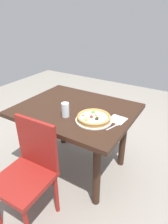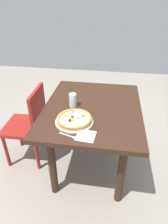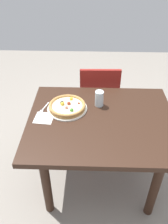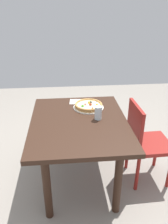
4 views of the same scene
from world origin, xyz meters
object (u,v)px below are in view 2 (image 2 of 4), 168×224
Objects in this scene: dining_table at (92,117)px; fork at (70,136)px; chair_near at (30,123)px; pizza at (74,119)px; plate at (74,121)px; drinking_glass at (73,100)px; napkin at (86,136)px.

dining_table is 6.92× the size of fork.
pizza is at bearing -118.13° from chair_near.
drinking_glass reaches higher than plate.
fork is 0.12m from napkin.
napkin is (0.44, 0.00, 0.11)m from dining_table.
dining_table is 0.33m from pizza.
drinking_glass is at bearing -156.13° from napkin.
fork is at bearing 2.28° from plate.
dining_table is at bearing 155.94° from pizza.
pizza is 0.21m from napkin.
plate reaches higher than fork.
drinking_glass reaches higher than fork.
drinking_glass is 0.47m from napkin.
pizza is 0.19m from fork.
pizza is at bearing 110.61° from fork.
chair_near is 0.77m from fork.
plate is at bearing 95.94° from pizza.
fork is (0.46, -0.11, 0.11)m from dining_table.
dining_table is 8.67× the size of drinking_glass.
dining_table is at bearing 94.50° from fork.
fork is 1.16× the size of napkin.
chair_near reaches higher than napkin.
chair_near is at bearing -116.65° from plate.
dining_table is at bearing 156.00° from plate.
chair_near reaches higher than drinking_glass.
napkin is at bearing 30.22° from fork.
drinking_glass is at bearing 117.20° from fork.
plate is 2.27× the size of napkin.
dining_table is 8.00× the size of napkin.
chair_near is 2.76× the size of plate.
dining_table is 0.32m from plate.
fork is (0.19, 0.01, -0.00)m from plate.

